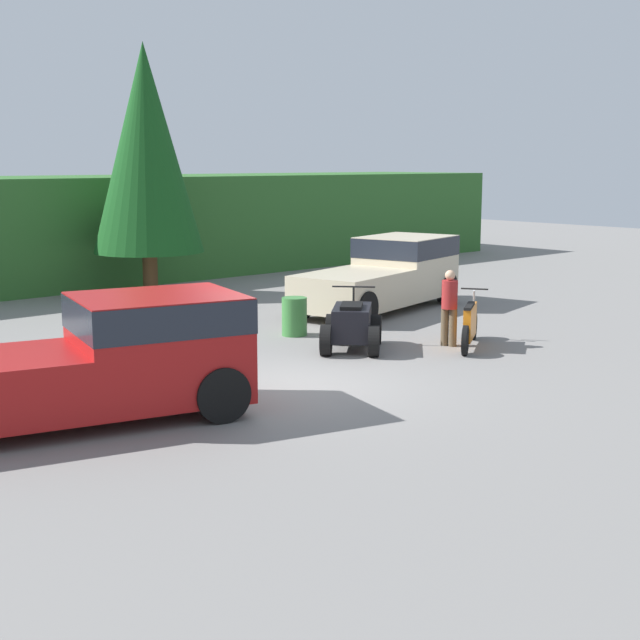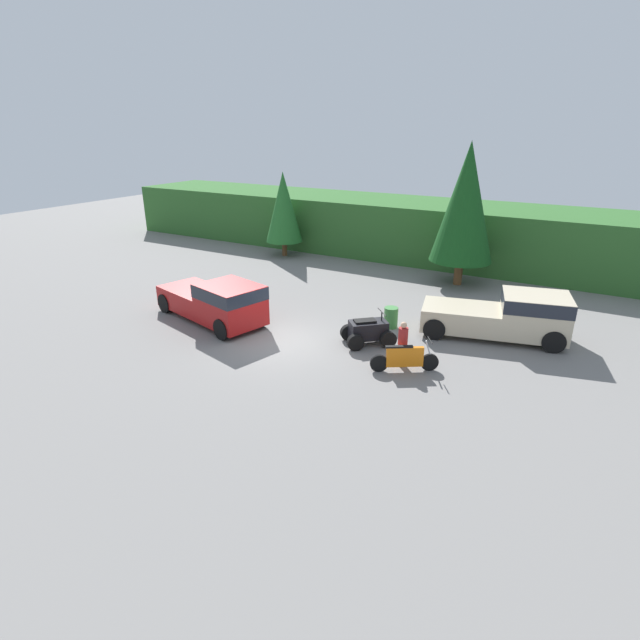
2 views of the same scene
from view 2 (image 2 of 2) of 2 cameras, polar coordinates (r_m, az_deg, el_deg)
The scene contains 10 objects.
ground_plane at distance 19.73m, azimuth -4.26°, elevation -2.54°, with size 80.00×80.00×0.00m, color slate.
hillside_backdrop at distance 33.10m, azimuth 11.56°, elevation 10.09°, with size 44.00×6.00×3.45m.
tree_left at distance 32.43m, azimuth -4.19°, elevation 12.73°, with size 2.33×2.33×5.30m.
tree_mid_left at distance 26.94m, azimuth 16.30°, elevation 12.71°, with size 3.22×3.22×7.31m.
pickup_truck_red at distance 21.72m, azimuth -11.67°, elevation 2.19°, with size 5.89×3.43×1.89m.
pickup_truck_second at distance 21.07m, azimuth 20.71°, elevation 0.60°, with size 5.85×3.34×1.89m.
dirt_bike at distance 17.48m, azimuth 9.66°, elevation -4.34°, with size 2.07×1.40×1.17m.
quad_atv at distance 19.44m, azimuth 5.52°, elevation -1.31°, with size 2.25×2.20×1.29m.
rider_person at distance 17.71m, azimuth 9.43°, elevation -2.51°, with size 0.43×0.43×1.65m.
steel_barrel at distance 21.16m, azimuth 8.11°, elevation 0.29°, with size 0.58×0.58×0.88m.
Camera 2 is at (10.25, -14.84, 8.00)m, focal length 28.00 mm.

